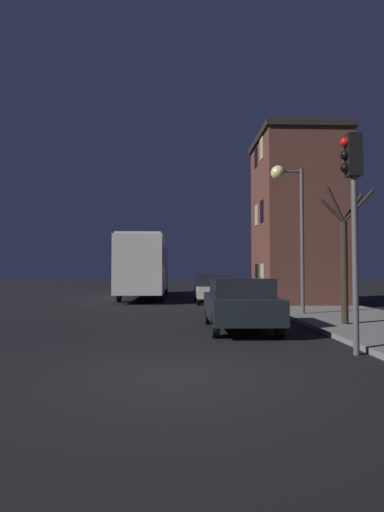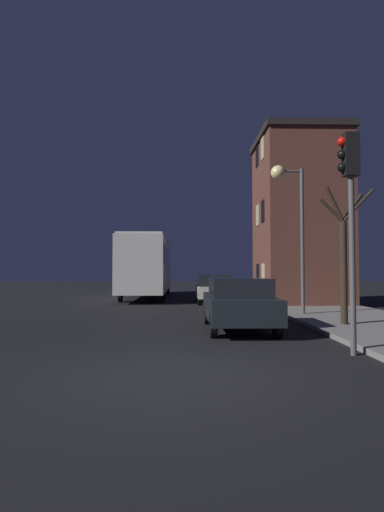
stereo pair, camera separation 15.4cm
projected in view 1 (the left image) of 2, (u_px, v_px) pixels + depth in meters
The scene contains 8 objects.
ground_plane at pixel (178, 374), 6.67m from camera, with size 120.00×120.00×0.00m, color black.
brick_building at pixel (298, 218), 20.62m from camera, with size 4.29×4.90×8.61m.
streetlamp at pixel (288, 199), 15.03m from camera, with size 1.24×0.54×5.57m.
traffic_light at pixel (353, 196), 8.28m from camera, with size 0.43×0.24×4.59m.
bare_tree at pixel (345, 255), 12.07m from camera, with size 1.75×1.26×4.12m.
bus at pixel (146, 263), 25.75m from camera, with size 2.55×11.53×3.74m.
car_near_lane at pixel (240, 303), 11.62m from camera, with size 1.84×4.08×1.51m.
car_mid_lane at pixel (213, 288), 21.41m from camera, with size 1.83×4.22×1.51m.
Camera 1 is at (0.02, -6.74, 1.73)m, focal length 28.00 mm.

